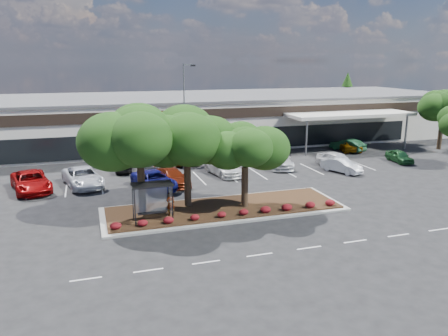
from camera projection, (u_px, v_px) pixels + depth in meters
name	position (u px, v px, depth m)	size (l,w,h in m)	color
ground	(270.00, 226.00, 29.59)	(160.00, 160.00, 0.00)	black
retail_store	(173.00, 118.00, 60.24)	(80.40, 25.20, 6.25)	silver
landscape_island	(224.00, 209.00, 32.67)	(18.00, 6.00, 0.26)	#9F9F9A
lane_markings	(222.00, 185.00, 39.19)	(33.12, 20.06, 0.01)	silver
shrub_row	(233.00, 213.00, 30.64)	(17.00, 0.80, 0.50)	maroon
bus_shelter	(152.00, 191.00, 29.57)	(2.75, 1.55, 2.59)	black
island_tree_west	(140.00, 159.00, 30.40)	(7.20, 7.20, 7.89)	#19330F
island_tree_mid	(187.00, 158.00, 32.14)	(6.60, 6.60, 7.32)	#19330F
island_tree_east	(245.00, 164.00, 32.03)	(5.80, 5.80, 6.50)	#19330F
tree_east_far	(442.00, 119.00, 54.43)	(6.40, 6.40, 7.62)	#19330F
conifer_north_east	(346.00, 97.00, 79.21)	(3.96, 3.96, 9.00)	#19330F
person_waiting	(171.00, 203.00, 30.69)	(0.64, 0.42, 1.75)	#594C47
light_pole	(186.00, 123.00, 44.10)	(1.43, 0.56, 10.66)	#9F9F9A
car_0	(31.00, 181.00, 37.34)	(2.80, 6.07, 1.69)	#940607
car_1	(83.00, 177.00, 38.78)	(2.76, 6.00, 1.67)	silver
car_2	(154.00, 180.00, 37.99)	(2.56, 5.56, 1.55)	navy
car_3	(172.00, 177.00, 39.24)	(2.01, 4.95, 1.44)	#611B08
car_4	(223.00, 167.00, 42.78)	(2.20, 5.42, 1.57)	silver
car_5	(278.00, 159.00, 45.85)	(2.34, 5.75, 1.67)	silver
car_6	(337.00, 160.00, 45.52)	(1.94, 4.81, 1.64)	silver
car_7	(342.00, 166.00, 43.63)	(1.46, 4.20, 1.38)	#B8BDC6
car_8	(400.00, 156.00, 48.04)	(1.57, 3.91, 1.33)	#1F5528
car_10	(125.00, 165.00, 44.00)	(1.63, 4.06, 1.38)	black
car_11	(156.00, 163.00, 44.17)	(1.84, 4.58, 1.56)	#9BA0A6
car_12	(183.00, 155.00, 47.89)	(2.73, 5.91, 1.64)	#77300B
car_13	(232.00, 151.00, 50.41)	(2.20, 5.42, 1.57)	maroon
car_14	(233.00, 149.00, 51.60)	(1.66, 4.76, 1.57)	black
car_15	(282.00, 147.00, 53.20)	(1.59, 3.95, 1.35)	maroon
car_16	(347.00, 145.00, 54.14)	(2.24, 4.85, 1.35)	#734504
car_17	(348.00, 145.00, 53.91)	(1.60, 4.58, 1.51)	#184527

